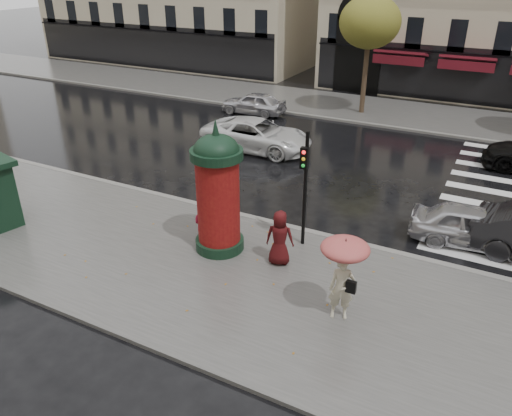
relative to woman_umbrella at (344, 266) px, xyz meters
The scene contains 15 objects.
ground 3.65m from the woman_umbrella, 165.65° to the left, with size 160.00×160.00×0.00m, color black.
near_sidewalk 3.55m from the woman_umbrella, behind, with size 90.00×7.00×0.12m, color #474744.
far_sidewalk 20.12m from the woman_umbrella, 99.07° to the left, with size 90.00×6.00×0.12m, color #474744.
near_kerb 5.19m from the woman_umbrella, 129.70° to the left, with size 90.00×0.25×0.14m, color slate.
far_kerb 17.18m from the woman_umbrella, 100.65° to the left, with size 90.00×0.25×0.14m, color slate.
zebra_crossing 10.91m from the woman_umbrella, 74.75° to the left, with size 3.60×11.75×0.01m, color silver.
tree_far_left 19.82m from the woman_umbrella, 105.35° to the left, with size 3.40×3.40×6.64m.
woman_umbrella is the anchor object (origin of this frame).
woman_red 5.24m from the woman_umbrella, 164.05° to the left, with size 0.74×0.57×1.52m, color maroon.
man_burgundy 2.98m from the woman_umbrella, 147.32° to the left, with size 0.84×0.54×1.71m, color #420D0F.
morris_column 4.75m from the woman_umbrella, 161.64° to the left, with size 1.56×1.56×4.21m.
traffic_light 3.73m from the woman_umbrella, 128.16° to the left, with size 0.24×0.35×3.75m.
car_silver 6.22m from the woman_umbrella, 65.85° to the left, with size 1.58×3.92×1.34m, color silver.
car_white 13.00m from the woman_umbrella, 127.01° to the left, with size 2.47×5.36×1.49m, color white.
car_far_silver 19.21m from the woman_umbrella, 124.52° to the left, with size 1.55×3.86×1.32m, color silver.
Camera 1 is at (6.01, -10.83, 8.32)m, focal length 35.00 mm.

